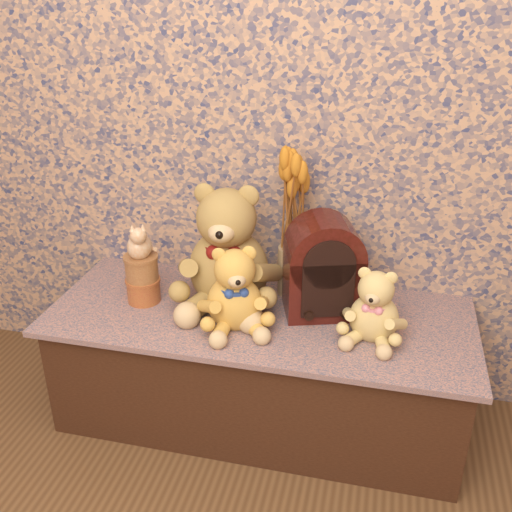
{
  "coord_description": "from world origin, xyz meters",
  "views": [
    {
      "loc": [
        0.38,
        -0.45,
        1.47
      ],
      "look_at": [
        0.0,
        1.17,
        0.68
      ],
      "focal_mm": 40.59,
      "sensor_mm": 36.0,
      "label": 1
    }
  ],
  "objects_px": {
    "teddy_small": "(376,301)",
    "biscuit_tin_lower": "(144,290)",
    "cathedral_radio": "(323,266)",
    "teddy_large": "(228,239)",
    "teddy_medium": "(234,283)",
    "cat_figurine": "(139,239)",
    "ceramic_vase": "(293,270)"
  },
  "relations": [
    {
      "from": "cathedral_radio",
      "to": "teddy_medium",
      "type": "bearing_deg",
      "value": -168.67
    },
    {
      "from": "teddy_small",
      "to": "biscuit_tin_lower",
      "type": "relative_size",
      "value": 2.22
    },
    {
      "from": "teddy_large",
      "to": "biscuit_tin_lower",
      "type": "distance_m",
      "value": 0.36
    },
    {
      "from": "cat_figurine",
      "to": "teddy_medium",
      "type": "bearing_deg",
      "value": -36.21
    },
    {
      "from": "teddy_small",
      "to": "teddy_large",
      "type": "bearing_deg",
      "value": 176.14
    },
    {
      "from": "cathedral_radio",
      "to": "teddy_small",
      "type": "bearing_deg",
      "value": -51.06
    },
    {
      "from": "cathedral_radio",
      "to": "cat_figurine",
      "type": "distance_m",
      "value": 0.63
    },
    {
      "from": "teddy_large",
      "to": "cathedral_radio",
      "type": "height_order",
      "value": "teddy_large"
    },
    {
      "from": "teddy_medium",
      "to": "ceramic_vase",
      "type": "relative_size",
      "value": 1.69
    },
    {
      "from": "teddy_small",
      "to": "biscuit_tin_lower",
      "type": "xyz_separation_m",
      "value": [
        -0.8,
        0.04,
        -0.09
      ]
    },
    {
      "from": "teddy_large",
      "to": "teddy_medium",
      "type": "height_order",
      "value": "teddy_large"
    },
    {
      "from": "teddy_medium",
      "to": "cat_figurine",
      "type": "bearing_deg",
      "value": 145.94
    },
    {
      "from": "teddy_medium",
      "to": "teddy_small",
      "type": "bearing_deg",
      "value": -18.56
    },
    {
      "from": "teddy_small",
      "to": "cathedral_radio",
      "type": "relative_size",
      "value": 0.75
    },
    {
      "from": "teddy_medium",
      "to": "teddy_small",
      "type": "height_order",
      "value": "teddy_medium"
    },
    {
      "from": "teddy_medium",
      "to": "ceramic_vase",
      "type": "height_order",
      "value": "teddy_medium"
    },
    {
      "from": "ceramic_vase",
      "to": "biscuit_tin_lower",
      "type": "distance_m",
      "value": 0.54
    },
    {
      "from": "teddy_large",
      "to": "teddy_small",
      "type": "height_order",
      "value": "teddy_large"
    },
    {
      "from": "teddy_medium",
      "to": "biscuit_tin_lower",
      "type": "xyz_separation_m",
      "value": [
        -0.35,
        0.07,
        -0.11
      ]
    },
    {
      "from": "teddy_medium",
      "to": "cat_figurine",
      "type": "distance_m",
      "value": 0.37
    },
    {
      "from": "cathedral_radio",
      "to": "biscuit_tin_lower",
      "type": "height_order",
      "value": "cathedral_radio"
    },
    {
      "from": "biscuit_tin_lower",
      "to": "cathedral_radio",
      "type": "bearing_deg",
      "value": 6.86
    },
    {
      "from": "teddy_small",
      "to": "cat_figurine",
      "type": "distance_m",
      "value": 0.81
    },
    {
      "from": "teddy_small",
      "to": "cat_figurine",
      "type": "bearing_deg",
      "value": -173.34
    },
    {
      "from": "biscuit_tin_lower",
      "to": "cat_figurine",
      "type": "relative_size",
      "value": 0.87
    },
    {
      "from": "teddy_medium",
      "to": "ceramic_vase",
      "type": "xyz_separation_m",
      "value": [
        0.15,
        0.26,
        -0.06
      ]
    },
    {
      "from": "teddy_small",
      "to": "cat_figurine",
      "type": "relative_size",
      "value": 1.93
    },
    {
      "from": "teddy_small",
      "to": "biscuit_tin_lower",
      "type": "height_order",
      "value": "teddy_small"
    },
    {
      "from": "teddy_medium",
      "to": "cat_figurine",
      "type": "relative_size",
      "value": 2.26
    },
    {
      "from": "ceramic_vase",
      "to": "teddy_medium",
      "type": "bearing_deg",
      "value": -119.69
    },
    {
      "from": "ceramic_vase",
      "to": "biscuit_tin_lower",
      "type": "height_order",
      "value": "ceramic_vase"
    },
    {
      "from": "teddy_large",
      "to": "biscuit_tin_lower",
      "type": "bearing_deg",
      "value": -169.87
    }
  ]
}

